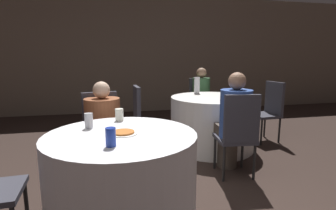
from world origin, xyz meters
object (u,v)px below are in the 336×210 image
(soda_can_blue, at_px, (111,137))
(pizza_plate_near, at_px, (123,133))
(chair_far_west, at_px, (143,115))
(chair_far_east, at_px, (270,107))
(chair_far_south, at_px, (238,130))
(person_floral_shirt, at_px, (104,132))
(table_far, at_px, (212,122))
(soda_can_silver, at_px, (89,121))
(chair_far_north, at_px, (200,100))
(table_near, at_px, (123,181))
(bottle_far, at_px, (197,85))
(person_blue_shirt, at_px, (233,122))
(person_green_jacket, at_px, (202,101))
(chair_near_north, at_px, (102,128))

(soda_can_blue, bearing_deg, pizza_plate_near, 71.80)
(chair_far_west, height_order, chair_far_east, same)
(chair_far_south, relative_size, person_floral_shirt, 0.88)
(table_far, relative_size, chair_far_east, 1.29)
(pizza_plate_near, xyz_separation_m, soda_can_silver, (-0.26, 0.22, 0.05))
(chair_far_east, xyz_separation_m, pizza_plate_near, (-2.39, -1.74, 0.22))
(soda_can_blue, bearing_deg, chair_far_north, 60.89)
(table_far, relative_size, chair_far_west, 1.29)
(chair_far_east, bearing_deg, soda_can_blue, 122.22)
(table_near, distance_m, soda_can_silver, 0.55)
(chair_far_south, xyz_separation_m, bottle_far, (0.01, 1.45, 0.34))
(table_near, height_order, chair_far_west, chair_far_west)
(table_near, bearing_deg, pizza_plate_near, -3.03)
(table_far, xyz_separation_m, soda_can_silver, (-1.63, -1.40, 0.44))
(table_near, relative_size, soda_can_blue, 9.29)
(pizza_plate_near, bearing_deg, chair_far_east, 36.14)
(person_blue_shirt, distance_m, bottle_far, 1.32)
(person_floral_shirt, relative_size, pizza_plate_near, 4.89)
(table_far, relative_size, chair_far_south, 1.29)
(soda_can_silver, bearing_deg, person_green_jacket, 51.91)
(chair_far_east, height_order, person_blue_shirt, person_blue_shirt)
(person_floral_shirt, distance_m, pizza_plate_near, 0.85)
(chair_far_west, relative_size, chair_far_east, 1.00)
(chair_near_north, distance_m, chair_far_south, 1.49)
(person_floral_shirt, bearing_deg, chair_far_east, -170.06)
(pizza_plate_near, bearing_deg, chair_near_north, 101.08)
(person_floral_shirt, distance_m, soda_can_blue, 1.11)
(table_near, bearing_deg, soda_can_silver, 138.26)
(chair_far_north, relative_size, person_green_jacket, 0.83)
(table_far, relative_size, person_blue_shirt, 1.04)
(chair_far_south, bearing_deg, pizza_plate_near, -148.19)
(table_far, height_order, pizza_plate_near, pizza_plate_near)
(chair_near_north, relative_size, person_blue_shirt, 0.81)
(chair_far_east, xyz_separation_m, person_green_jacket, (-0.89, 0.72, 0.02))
(person_green_jacket, relative_size, soda_can_silver, 9.41)
(person_blue_shirt, relative_size, person_green_jacket, 1.02)
(person_green_jacket, xyz_separation_m, bottle_far, (-0.24, -0.42, 0.32))
(chair_near_north, bearing_deg, chair_far_south, 155.29)
(chair_far_south, relative_size, person_blue_shirt, 0.81)
(chair_near_north, distance_m, person_blue_shirt, 1.48)
(table_far, distance_m, person_blue_shirt, 0.89)
(soda_can_blue, bearing_deg, bottle_far, 59.69)
(person_floral_shirt, height_order, soda_can_blue, person_floral_shirt)
(chair_far_east, distance_m, chair_far_south, 1.61)
(person_floral_shirt, xyz_separation_m, pizza_plate_near, (0.16, -0.81, 0.21))
(chair_far_south, bearing_deg, soda_can_blue, -140.76)
(person_green_jacket, distance_m, pizza_plate_near, 2.89)
(chair_far_east, xyz_separation_m, chair_far_north, (-0.86, 0.89, 0.00))
(chair_far_north, bearing_deg, chair_far_east, 143.02)
(table_near, xyz_separation_m, soda_can_blue, (-0.07, -0.27, 0.44))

